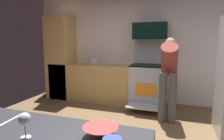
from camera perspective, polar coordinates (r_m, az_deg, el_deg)
The scene contains 10 objects.
wall_back at distance 4.68m, azimuth 7.22°, elevation 6.57°, with size 5.20×0.12×2.60m, color silver.
lower_cabinet_run at distance 4.71m, azimuth -4.67°, elevation -3.81°, with size 2.40×0.60×0.90m, color tan.
cabinet_column at distance 5.10m, azimuth -15.17°, elevation 3.68°, with size 0.60×0.60×2.10m, color tan.
oven_range at distance 4.35m, azimuth 10.90°, elevation -4.17°, with size 0.76×0.99×1.51m.
microwave at distance 4.35m, azimuth 11.52°, elevation 11.50°, with size 0.74×0.38×0.36m, color black.
person_cook at distance 3.60m, azimuth 16.82°, elevation -0.50°, with size 0.31×0.63×1.53m.
mixing_bowl_large at distance 1.16m, azimuth -3.49°, elevation -18.12°, with size 0.21×0.21×0.06m, color #CC3A37.
wine_glass_far at distance 1.22m, azimuth -25.02°, elevation -13.60°, with size 0.07×0.07×0.15m.
knife_chef at distance 1.54m, azimuth -28.67°, elevation -13.43°, with size 0.28×0.02×0.01m, color #B7BABF.
stock_pot at distance 4.66m, azimuth -5.53°, elevation 2.65°, with size 0.23×0.23×0.16m, color #B2BDB8.
Camera 1 is at (0.92, -2.25, 1.45)m, focal length 30.12 mm.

